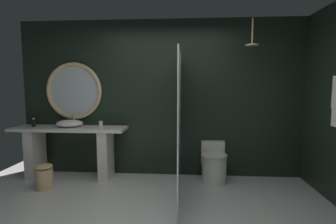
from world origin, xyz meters
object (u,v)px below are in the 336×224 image
(tumbler_cup, at_px, (101,124))
(soap_dispenser, at_px, (34,123))
(round_wall_mirror, at_px, (74,91))
(vessel_sink, at_px, (70,123))
(waste_bin, at_px, (44,176))
(rain_shower_head, at_px, (252,42))
(toilet, at_px, (214,163))

(tumbler_cup, height_order, soap_dispenser, soap_dispenser)
(soap_dispenser, relative_size, round_wall_mirror, 0.15)
(vessel_sink, distance_m, waste_bin, 0.90)
(waste_bin, bearing_deg, vessel_sink, 70.36)
(round_wall_mirror, bearing_deg, rain_shower_head, -5.99)
(vessel_sink, bearing_deg, soap_dispenser, -176.59)
(vessel_sink, height_order, tumbler_cup, vessel_sink)
(round_wall_mirror, relative_size, rain_shower_head, 2.43)
(soap_dispenser, xyz_separation_m, waste_bin, (0.41, -0.47, -0.72))
(vessel_sink, bearing_deg, waste_bin, -109.64)
(vessel_sink, distance_m, soap_dispenser, 0.59)
(vessel_sink, relative_size, waste_bin, 1.16)
(waste_bin, bearing_deg, round_wall_mirror, 74.95)
(tumbler_cup, distance_m, rain_shower_head, 2.64)
(tumbler_cup, relative_size, toilet, 0.18)
(vessel_sink, bearing_deg, toilet, 0.27)
(vessel_sink, distance_m, rain_shower_head, 3.13)
(tumbler_cup, height_order, waste_bin, tumbler_cup)
(round_wall_mirror, bearing_deg, vessel_sink, -91.97)
(soap_dispenser, distance_m, rain_shower_head, 3.68)
(tumbler_cup, bearing_deg, soap_dispenser, 179.32)
(tumbler_cup, bearing_deg, toilet, 1.88)
(soap_dispenser, height_order, toilet, soap_dispenser)
(rain_shower_head, bearing_deg, vessel_sink, 177.82)
(round_wall_mirror, bearing_deg, soap_dispenser, -159.34)
(tumbler_cup, distance_m, round_wall_mirror, 0.79)
(tumbler_cup, relative_size, rain_shower_head, 0.27)
(tumbler_cup, bearing_deg, waste_bin, -147.44)
(rain_shower_head, height_order, toilet, rain_shower_head)
(round_wall_mirror, height_order, rain_shower_head, rain_shower_head)
(vessel_sink, xyz_separation_m, waste_bin, (-0.18, -0.51, -0.71))
(toilet, bearing_deg, soap_dispenser, -179.10)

